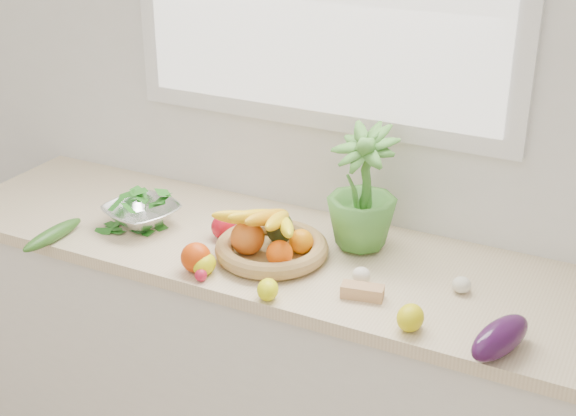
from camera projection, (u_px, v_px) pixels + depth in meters
The scene contains 18 objects.
back_wall at pixel (320, 80), 2.51m from camera, with size 4.50×0.02×2.70m, color white.
counter_cabinet at pixel (277, 373), 2.65m from camera, with size 2.20×0.58×0.86m, color silver.
countertop at pixel (276, 253), 2.46m from camera, with size 2.24×0.62×0.04m, color beige.
orange_loose at pixel (196, 257), 2.30m from camera, with size 0.09×0.09×0.09m, color #D83F06.
lemon_a at pixel (204, 264), 2.29m from camera, with size 0.06×0.08×0.06m, color yellow.
lemon_b at pixel (410, 318), 2.03m from camera, with size 0.07×0.09×0.07m, color yellow.
lemon_c at pixel (268, 290), 2.16m from camera, with size 0.06×0.07×0.06m, color #EAEE0C.
apple at pixel (224, 227), 2.49m from camera, with size 0.08×0.08×0.08m, color #B20E1C.
ginger at pixel (362, 291), 2.18m from camera, with size 0.12×0.05×0.04m, color tan.
garlic_a at pixel (293, 268), 2.29m from camera, with size 0.05×0.05×0.04m, color silver.
garlic_b at pixel (462, 285), 2.20m from camera, with size 0.05×0.05×0.05m, color white.
garlic_c at pixel (361, 275), 2.25m from camera, with size 0.05×0.05×0.04m, color white.
eggplant at pixel (500, 338), 1.93m from camera, with size 0.08×0.22×0.09m, color #330F38.
cucumber at pixel (53, 235), 2.48m from camera, with size 0.05×0.25×0.05m, color #295519.
radish at pixel (201, 275), 2.26m from camera, with size 0.04×0.04×0.04m, color red.
potted_herb at pixel (363, 187), 2.36m from camera, with size 0.21×0.21×0.38m, color #468831.
fruit_basket at pixel (271, 242), 2.37m from camera, with size 0.38×0.38×0.18m.
colander_with_spinach at pixel (142, 209), 2.56m from camera, with size 0.28×0.28×0.12m.
Camera 1 is at (1.02, 0.03, 2.04)m, focal length 50.00 mm.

